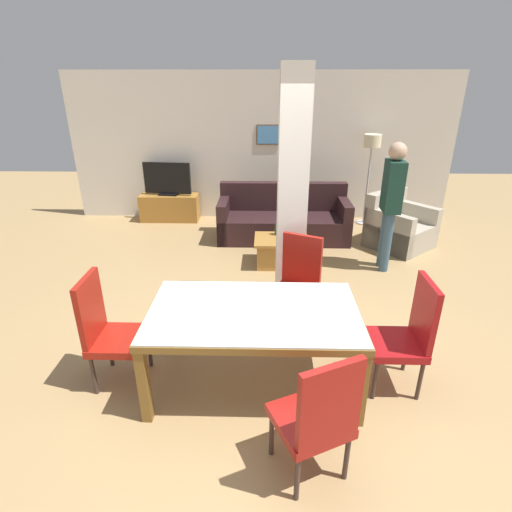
# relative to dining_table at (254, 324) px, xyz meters

# --- Properties ---
(ground_plane) EXTENTS (18.00, 18.00, 0.00)m
(ground_plane) POSITION_rel_dining_table_xyz_m (0.00, 0.00, -0.62)
(ground_plane) COLOR #A28153
(back_wall) EXTENTS (7.20, 0.09, 2.70)m
(back_wall) POSITION_rel_dining_table_xyz_m (0.00, 4.84, 0.73)
(back_wall) COLOR silver
(back_wall) RESTS_ON ground_plane
(divider_pillar) EXTENTS (0.32, 0.39, 2.70)m
(divider_pillar) POSITION_rel_dining_table_xyz_m (0.38, 1.43, 0.73)
(divider_pillar) COLOR silver
(divider_pillar) RESTS_ON ground_plane
(dining_table) EXTENTS (1.79, 1.04, 0.76)m
(dining_table) POSITION_rel_dining_table_xyz_m (0.00, 0.00, 0.00)
(dining_table) COLOR brown
(dining_table) RESTS_ON ground_plane
(dining_chair_far_right) EXTENTS (0.61, 0.61, 1.04)m
(dining_chair_far_right) POSITION_rel_dining_table_xyz_m (0.44, 0.94, -0.07)
(dining_chair_far_right) COLOR maroon
(dining_chair_far_right) RESTS_ON ground_plane
(dining_chair_near_right) EXTENTS (0.61, 0.61, 1.04)m
(dining_chair_near_right) POSITION_rel_dining_table_xyz_m (0.44, -0.95, -0.07)
(dining_chair_near_right) COLOR maroon
(dining_chair_near_right) RESTS_ON ground_plane
(dining_chair_head_left) EXTENTS (0.46, 0.46, 1.04)m
(dining_chair_head_left) POSITION_rel_dining_table_xyz_m (-1.28, 0.00, -0.07)
(dining_chair_head_left) COLOR maroon
(dining_chair_head_left) RESTS_ON ground_plane
(dining_chair_head_right) EXTENTS (0.46, 0.46, 1.04)m
(dining_chair_head_right) POSITION_rel_dining_table_xyz_m (1.31, 0.00, -0.07)
(dining_chair_head_right) COLOR maroon
(dining_chair_head_right) RESTS_ON ground_plane
(sofa) EXTENTS (2.20, 0.86, 0.91)m
(sofa) POSITION_rel_dining_table_xyz_m (0.40, 3.66, -0.31)
(sofa) COLOR black
(sofa) RESTS_ON ground_plane
(armchair) EXTENTS (1.23, 1.22, 0.88)m
(armchair) POSITION_rel_dining_table_xyz_m (2.27, 3.33, -0.32)
(armchair) COLOR #AEA492
(armchair) RESTS_ON ground_plane
(coffee_table) EXTENTS (0.78, 0.59, 0.41)m
(coffee_table) POSITION_rel_dining_table_xyz_m (0.33, 2.55, -0.41)
(coffee_table) COLOR #A47032
(coffee_table) RESTS_ON ground_plane
(bottle) EXTENTS (0.08, 0.08, 0.23)m
(bottle) POSITION_rel_dining_table_xyz_m (0.27, 2.71, -0.12)
(bottle) COLOR #194C23
(bottle) RESTS_ON coffee_table
(tv_stand) EXTENTS (1.11, 0.40, 0.51)m
(tv_stand) POSITION_rel_dining_table_xyz_m (-1.77, 4.56, -0.36)
(tv_stand) COLOR #A46D2A
(tv_stand) RESTS_ON ground_plane
(tv_screen) EXTENTS (0.90, 0.23, 0.62)m
(tv_screen) POSITION_rel_dining_table_xyz_m (-1.77, 4.56, 0.19)
(tv_screen) COLOR black
(tv_screen) RESTS_ON tv_stand
(floor_lamp) EXTENTS (0.31, 0.31, 1.65)m
(floor_lamp) POSITION_rel_dining_table_xyz_m (1.98, 4.47, 0.77)
(floor_lamp) COLOR #B7B7BC
(floor_lamp) RESTS_ON ground_plane
(standing_person) EXTENTS (0.24, 0.39, 1.80)m
(standing_person) POSITION_rel_dining_table_xyz_m (1.81, 2.46, 0.43)
(standing_person) COLOR #38556C
(standing_person) RESTS_ON ground_plane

